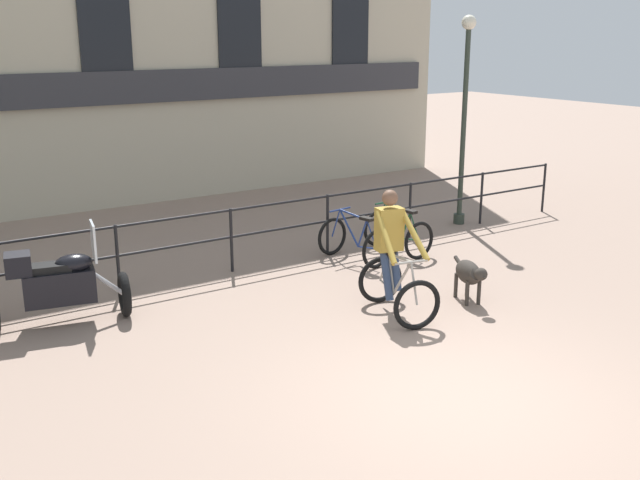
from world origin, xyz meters
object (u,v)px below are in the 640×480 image
at_px(parked_motorcycle, 58,284).
at_px(cyclist_with_bike, 394,259).
at_px(parked_bicycle_mid_left, 398,233).
at_px(dog, 470,274).
at_px(parked_bicycle_near_lamp, 354,241).
at_px(street_lamp, 465,110).

bearing_deg(parked_motorcycle, cyclist_with_bike, -106.23).
distance_m(parked_motorcycle, parked_bicycle_mid_left, 5.87).
relative_size(cyclist_with_bike, dog, 1.80).
distance_m(parked_bicycle_near_lamp, parked_bicycle_mid_left, 0.96).
xyz_separation_m(dog, parked_motorcycle, (-5.12, 2.39, 0.13)).
height_order(cyclist_with_bike, street_lamp, street_lamp).
distance_m(dog, parked_bicycle_mid_left, 2.61).
xyz_separation_m(parked_motorcycle, street_lamp, (8.22, 1.02, 1.73)).
bearing_deg(street_lamp, parked_bicycle_near_lamp, -164.73).
distance_m(dog, street_lamp, 4.97).
xyz_separation_m(cyclist_with_bike, parked_bicycle_mid_left, (1.91, 2.21, -0.41)).
distance_m(dog, parked_motorcycle, 5.65).
bearing_deg(parked_bicycle_near_lamp, cyclist_with_bike, 57.51).
bearing_deg(cyclist_with_bike, parked_bicycle_near_lamp, 79.20).
bearing_deg(parked_bicycle_mid_left, parked_motorcycle, -2.43).
bearing_deg(dog, parked_motorcycle, 173.54).
height_order(cyclist_with_bike, parked_motorcycle, cyclist_with_bike).
relative_size(dog, parked_bicycle_near_lamp, 0.78).
xyz_separation_m(dog, parked_bicycle_near_lamp, (-0.21, 2.50, -0.07)).
bearing_deg(parked_motorcycle, parked_bicycle_mid_left, -77.15).
height_order(dog, street_lamp, street_lamp).
bearing_deg(street_lamp, parked_bicycle_mid_left, -158.96).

